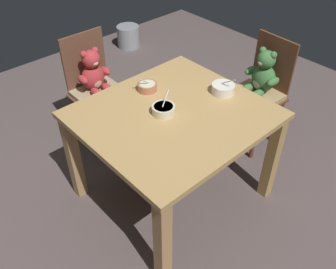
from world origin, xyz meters
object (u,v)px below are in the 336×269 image
at_px(porridge_bowl_terracotta_far_center, 147,87).
at_px(metal_pail, 128,37).
at_px(teddy_chair_near_right, 261,84).
at_px(dining_table, 173,128).
at_px(teddy_chair_far_center, 95,83).
at_px(porridge_bowl_white_near_right, 223,88).
at_px(porridge_bowl_cream_center, 163,109).

xyz_separation_m(porridge_bowl_terracotta_far_center, metal_pail, (1.20, 1.84, -0.63)).
height_order(teddy_chair_near_right, porridge_bowl_terracotta_far_center, teddy_chair_near_right).
bearing_deg(dining_table, teddy_chair_far_center, 90.39).
height_order(dining_table, porridge_bowl_white_near_right, porridge_bowl_white_near_right).
distance_m(porridge_bowl_cream_center, metal_pail, 2.56).
xyz_separation_m(teddy_chair_near_right, porridge_bowl_cream_center, (-1.00, 0.04, 0.21)).
distance_m(porridge_bowl_white_near_right, porridge_bowl_terracotta_far_center, 0.51).
relative_size(porridge_bowl_cream_center, porridge_bowl_terracotta_far_center, 1.08).
xyz_separation_m(dining_table, teddy_chair_near_right, (0.95, 0.00, -0.07)).
bearing_deg(porridge_bowl_cream_center, porridge_bowl_white_near_right, -11.93).
bearing_deg(porridge_bowl_cream_center, dining_table, -39.70).
bearing_deg(metal_pail, porridge_bowl_terracotta_far_center, -123.07).
bearing_deg(teddy_chair_far_center, metal_pail, 135.69).
bearing_deg(teddy_chair_far_center, porridge_bowl_cream_center, -1.88).
distance_m(teddy_chair_near_right, porridge_bowl_cream_center, 1.02).
bearing_deg(metal_pail, teddy_chair_far_center, -135.17).
bearing_deg(metal_pail, teddy_chair_near_right, -97.90).
bearing_deg(teddy_chair_near_right, porridge_bowl_white_near_right, 9.24).
bearing_deg(porridge_bowl_terracotta_far_center, teddy_chair_far_center, 95.10).
xyz_separation_m(porridge_bowl_white_near_right, porridge_bowl_terracotta_far_center, (-0.35, 0.36, -0.01)).
relative_size(dining_table, porridge_bowl_cream_center, 7.43).
relative_size(teddy_chair_far_center, porridge_bowl_white_near_right, 5.63).
height_order(teddy_chair_far_center, porridge_bowl_cream_center, teddy_chair_far_center).
bearing_deg(porridge_bowl_terracotta_far_center, dining_table, -98.65).
bearing_deg(dining_table, metal_pail, 59.91).
bearing_deg(teddy_chair_near_right, teddy_chair_far_center, -40.26).
relative_size(dining_table, teddy_chair_near_right, 1.23).
relative_size(teddy_chair_near_right, porridge_bowl_terracotta_far_center, 6.51).
height_order(teddy_chair_far_center, teddy_chair_near_right, teddy_chair_far_center).
bearing_deg(porridge_bowl_cream_center, porridge_bowl_terracotta_far_center, 70.68).
distance_m(dining_table, teddy_chair_near_right, 0.95).
relative_size(teddy_chair_near_right, porridge_bowl_white_near_right, 5.56).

